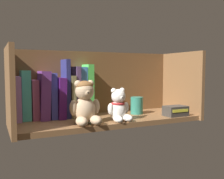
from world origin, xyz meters
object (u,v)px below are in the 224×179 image
(book_2, at_px, (34,100))
(book_5, at_px, (59,97))
(book_9, at_px, (80,91))
(book_4, at_px, (51,96))
(book_0, at_px, (17,99))
(teddy_bear_larger, at_px, (85,103))
(pillar_candle, at_px, (137,105))
(book_10, at_px, (87,90))
(book_3, at_px, (43,95))
(book_8, at_px, (75,91))
(small_product_box, at_px, (175,111))
(teddy_bear_smaller, at_px, (119,107))
(book_6, at_px, (65,88))
(book_1, at_px, (25,95))
(book_7, at_px, (70,96))

(book_2, relative_size, book_5, 0.95)
(book_9, bearing_deg, book_4, 180.00)
(book_0, bearing_deg, book_4, 0.00)
(teddy_bear_larger, xyz_separation_m, pillar_candle, (0.27, 0.10, -0.04))
(book_4, bearing_deg, book_10, 0.00)
(book_3, distance_m, book_9, 0.16)
(book_10, bearing_deg, book_4, -180.00)
(book_4, bearing_deg, book_8, 0.00)
(book_4, xyz_separation_m, book_9, (0.12, 0.00, 0.01))
(book_9, height_order, small_product_box, book_9)
(book_0, bearing_deg, small_product_box, -16.90)
(teddy_bear_smaller, bearing_deg, book_6, 132.72)
(book_1, distance_m, book_6, 0.16)
(book_3, xyz_separation_m, book_10, (0.19, 0.00, 0.01))
(book_5, bearing_deg, small_product_box, -22.33)
(book_7, xyz_separation_m, book_8, (0.02, 0.00, 0.02))
(book_1, xyz_separation_m, small_product_box, (0.58, -0.18, -0.07))
(book_1, xyz_separation_m, pillar_candle, (0.46, -0.07, -0.06))
(book_2, relative_size, teddy_bear_smaller, 1.24)
(book_3, height_order, book_5, book_3)
(book_4, xyz_separation_m, pillar_candle, (0.36, -0.07, -0.05))
(book_4, height_order, book_9, book_9)
(book_9, height_order, book_10, book_10)
(book_2, relative_size, book_8, 0.75)
(teddy_bear_larger, bearing_deg, book_6, 99.78)
(book_4, bearing_deg, book_1, -180.00)
(book_2, xyz_separation_m, book_7, (0.14, -0.00, 0.01))
(book_3, height_order, book_8, book_8)
(book_4, relative_size, book_10, 0.84)
(book_2, relative_size, book_9, 0.75)
(book_5, bearing_deg, book_9, -0.00)
(book_7, distance_m, book_8, 0.03)
(book_7, bearing_deg, small_product_box, -24.63)
(book_0, distance_m, book_5, 0.16)
(book_4, xyz_separation_m, book_10, (0.15, 0.00, 0.02))
(book_10, bearing_deg, book_9, -180.00)
(teddy_bear_larger, bearing_deg, book_7, 92.72)
(book_2, xyz_separation_m, book_5, (0.10, 0.00, 0.00))
(book_7, bearing_deg, teddy_bear_larger, -87.28)
(book_3, height_order, book_4, book_3)
(book_9, relative_size, teddy_bear_larger, 1.31)
(book_2, height_order, book_8, book_8)
(book_1, bearing_deg, book_6, 0.00)
(book_2, bearing_deg, book_3, 0.00)
(book_3, bearing_deg, book_9, 0.00)
(book_3, xyz_separation_m, book_7, (0.11, -0.00, -0.01))
(book_9, bearing_deg, book_6, 180.00)
(book_6, height_order, pillar_candle, book_6)
(teddy_bear_larger, bearing_deg, teddy_bear_smaller, -3.09)
(book_1, distance_m, book_10, 0.25)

